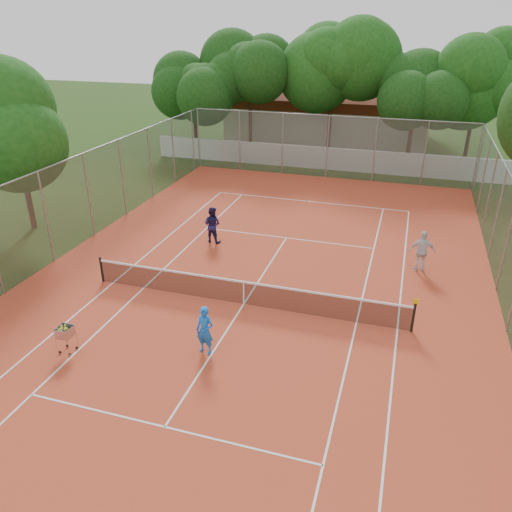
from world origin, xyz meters
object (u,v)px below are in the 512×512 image
(ball_hopper, at_px, (66,338))
(clubhouse, at_px, (329,112))
(player_far_left, at_px, (212,225))
(player_far_right, at_px, (422,251))
(tennis_net, at_px, (244,293))
(player_near, at_px, (205,330))

(ball_hopper, bearing_deg, clubhouse, 89.95)
(ball_hopper, bearing_deg, player_far_left, 86.88)
(player_far_left, relative_size, player_far_right, 0.97)
(player_far_left, xyz_separation_m, ball_hopper, (-1.17, -9.33, -0.37))
(clubhouse, distance_m, player_far_left, 24.11)
(player_far_right, bearing_deg, tennis_net, 32.88)
(player_near, xyz_separation_m, player_far_left, (-2.99, 8.07, 0.05))
(tennis_net, bearing_deg, player_near, -93.98)
(tennis_net, height_order, player_far_right, player_far_right)
(tennis_net, distance_m, ball_hopper, 6.19)
(player_near, distance_m, player_far_right, 10.09)
(player_far_left, bearing_deg, clubhouse, -85.69)
(clubhouse, distance_m, player_near, 32.19)
(clubhouse, height_order, ball_hopper, clubhouse)
(clubhouse, relative_size, player_near, 10.17)
(tennis_net, xyz_separation_m, player_near, (-0.22, -3.11, 0.32))
(clubhouse, xyz_separation_m, player_near, (1.78, -32.11, -1.37))
(player_near, xyz_separation_m, ball_hopper, (-4.16, -1.26, -0.32))
(player_near, bearing_deg, clubhouse, 101.18)
(tennis_net, distance_m, clubhouse, 29.12)
(clubhouse, xyz_separation_m, player_far_right, (8.12, -24.26, -1.30))
(clubhouse, height_order, player_far_left, clubhouse)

